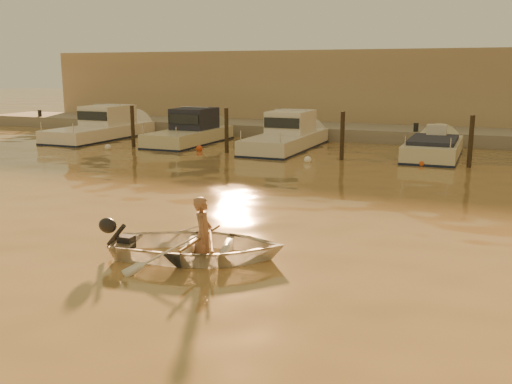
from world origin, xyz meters
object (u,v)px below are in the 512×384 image
at_px(moored_boat_1, 189,131).
at_px(moored_boat_3, 433,152).
at_px(moored_boat_0, 100,127).
at_px(waterfront_building, 399,91).
at_px(person, 203,235).
at_px(dinghy, 199,246).
at_px(moored_boat_2, 286,136).

xyz_separation_m(moored_boat_1, moored_boat_3, (11.89, 0.00, -0.40)).
bearing_deg(moored_boat_0, waterfront_building, 37.95).
height_order(person, waterfront_building, waterfront_building).
distance_m(moored_boat_0, moored_boat_3, 17.36).
distance_m(dinghy, moored_boat_2, 16.13).
height_order(moored_boat_1, moored_boat_3, moored_boat_1).
height_order(moored_boat_0, moored_boat_2, same).
bearing_deg(moored_boat_3, moored_boat_0, 180.00).
distance_m(moored_boat_1, waterfront_building, 14.10).
bearing_deg(moored_boat_1, dinghy, -60.39).
distance_m(dinghy, moored_boat_1, 18.05).
relative_size(dinghy, moored_boat_2, 0.46).
bearing_deg(person, moored_boat_1, 13.50).
bearing_deg(person, waterfront_building, -15.63).
bearing_deg(moored_boat_2, dinghy, -76.65).
xyz_separation_m(dinghy, moored_boat_1, (-8.92, 15.69, 0.39)).
distance_m(person, moored_boat_0, 21.32).
xyz_separation_m(moored_boat_3, waterfront_building, (-3.25, 11.00, 2.17)).
height_order(dinghy, moored_boat_3, moored_boat_3).
xyz_separation_m(moored_boat_2, moored_boat_3, (6.70, 0.00, -0.40)).
xyz_separation_m(person, moored_boat_0, (-14.47, 15.66, 0.15)).
bearing_deg(moored_boat_2, moored_boat_1, 180.00).
bearing_deg(moored_boat_0, moored_boat_2, 0.00).
distance_m(moored_boat_0, moored_boat_2, 10.66).
relative_size(person, waterfront_building, 0.03).
height_order(person, moored_boat_3, person).
relative_size(dinghy, person, 2.22).
relative_size(dinghy, moored_boat_3, 0.57).
relative_size(moored_boat_3, waterfront_building, 0.13).
xyz_separation_m(person, moored_boat_3, (2.88, 15.66, -0.25)).
relative_size(moored_boat_0, waterfront_building, 0.17).
xyz_separation_m(moored_boat_1, waterfront_building, (8.64, 11.00, 1.77)).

